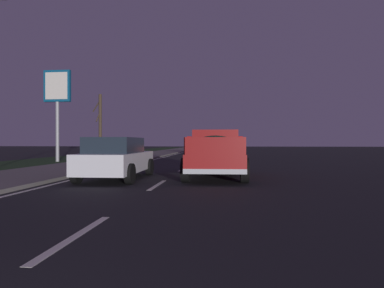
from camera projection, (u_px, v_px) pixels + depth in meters
name	position (u px, v px, depth m)	size (l,w,h in m)	color
ground	(200.00, 158.00, 27.32)	(144.00, 144.00, 0.00)	black
sidewalk_shoulder	(134.00, 157.00, 27.92)	(108.00, 4.00, 0.12)	slate
grass_verge	(78.00, 158.00, 28.44)	(108.00, 6.00, 0.01)	#1E3819
lane_markings	(173.00, 157.00, 29.35)	(108.00, 3.54, 0.01)	silver
pickup_truck	(215.00, 152.00, 12.93)	(5.48, 2.39, 1.87)	maroon
sedan_white	(117.00, 158.00, 12.13)	(4.44, 2.08, 1.54)	silver
sedan_red	(223.00, 148.00, 31.45)	(4.45, 2.10, 1.54)	maroon
gas_price_sign	(57.00, 93.00, 22.73)	(0.27, 1.90, 6.38)	#99999E
bare_tree_far	(100.00, 125.00, 29.27)	(1.63, 1.00, 5.65)	#423323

